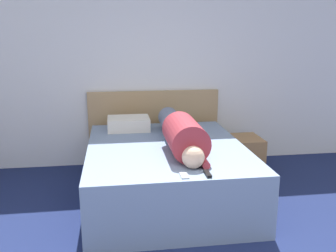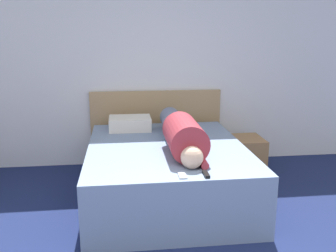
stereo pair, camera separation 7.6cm
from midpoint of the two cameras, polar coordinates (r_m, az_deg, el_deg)
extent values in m
cube|color=white|center=(5.07, -1.75, 8.76)|extent=(6.33, 0.06, 2.60)
cube|color=#7589A8|center=(4.08, -0.84, -7.00)|extent=(1.64, 2.02, 0.60)
cube|color=tan|center=(5.13, -2.54, -0.22)|extent=(1.76, 0.04, 1.01)
cube|color=olive|center=(4.95, 11.22, -4.29)|extent=(0.38, 0.49, 0.46)
sphere|color=#DBB293|center=(3.30, 3.21, -4.77)|extent=(0.20, 0.20, 0.20)
cylinder|color=#992D38|center=(3.65, 1.99, -1.59)|extent=(0.36, 0.68, 0.36)
cylinder|color=slate|center=(4.38, 0.26, 0.29)|extent=(0.25, 0.81, 0.25)
cylinder|color=#992D38|center=(3.39, 4.83, -5.47)|extent=(0.07, 0.22, 0.07)
cube|color=silver|center=(4.64, -6.50, 0.38)|extent=(0.51, 0.39, 0.15)
cube|color=black|center=(3.18, 5.37, -7.27)|extent=(0.04, 0.15, 0.02)
cube|color=#B2B7BC|center=(3.15, 1.80, -7.56)|extent=(0.06, 0.13, 0.01)
camera|label=1|loc=(0.04, -90.58, -0.14)|focal=40.00mm
camera|label=2|loc=(0.04, 89.42, 0.14)|focal=40.00mm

